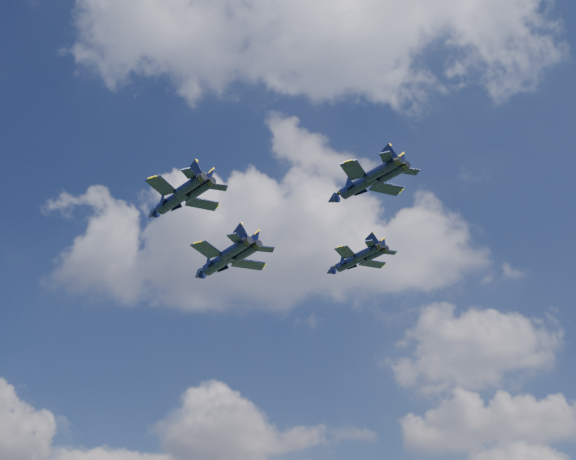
% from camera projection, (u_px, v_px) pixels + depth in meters
% --- Properties ---
extents(jet_lead, '(15.93, 15.51, 4.28)m').
position_uv_depth(jet_lead, '(218.00, 263.00, 117.72)').
color(jet_lead, black).
extents(jet_left, '(13.48, 12.15, 3.50)m').
position_uv_depth(jet_left, '(172.00, 201.00, 97.77)').
color(jet_left, black).
extents(jet_right, '(12.57, 11.78, 3.32)m').
position_uv_depth(jet_right, '(349.00, 262.00, 118.37)').
color(jet_right, black).
extents(jet_slot, '(13.06, 11.83, 3.40)m').
position_uv_depth(jet_slot, '(357.00, 186.00, 95.26)').
color(jet_slot, black).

